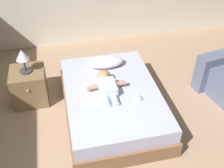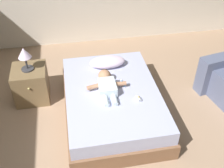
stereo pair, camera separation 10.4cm
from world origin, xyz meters
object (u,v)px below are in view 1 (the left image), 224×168
(nightstand, at_px, (30,86))
(baby_bottle, at_px, (139,98))
(lamp, at_px, (23,57))
(toothbrush, at_px, (122,83))
(pillow, at_px, (106,62))
(bed, at_px, (112,102))
(baby, at_px, (106,84))

(nightstand, xyz_separation_m, baby_bottle, (1.35, -0.76, 0.18))
(nightstand, bearing_deg, lamp, 90.00)
(toothbrush, relative_size, baby_bottle, 1.47)
(toothbrush, bearing_deg, baby_bottle, -71.58)
(lamp, bearing_deg, pillow, 1.23)
(baby_bottle, bearing_deg, toothbrush, 108.42)
(pillow, xyz_separation_m, toothbrush, (0.13, -0.43, -0.06))
(bed, xyz_separation_m, nightstand, (-1.06, 0.52, 0.05))
(lamp, distance_m, baby_bottle, 1.58)
(bed, height_order, pillow, pillow)
(pillow, distance_m, baby_bottle, 0.83)
(nightstand, bearing_deg, baby_bottle, -29.57)
(baby_bottle, bearing_deg, lamp, 150.43)
(pillow, bearing_deg, baby, -100.47)
(bed, height_order, lamp, lamp)
(pillow, distance_m, toothbrush, 0.45)
(pillow, xyz_separation_m, nightstand, (-1.09, -0.02, -0.23))
(toothbrush, relative_size, lamp, 0.42)
(baby, distance_m, lamp, 1.14)
(bed, relative_size, toothbrush, 12.68)
(baby, xyz_separation_m, baby_bottle, (0.34, -0.29, -0.04))
(toothbrush, bearing_deg, bed, -144.87)
(pillow, bearing_deg, toothbrush, -72.79)
(nightstand, relative_size, lamp, 1.51)
(nightstand, bearing_deg, pillow, 1.23)
(toothbrush, height_order, lamp, lamp)
(toothbrush, height_order, nightstand, nightstand)
(bed, bearing_deg, baby, 142.35)
(baby, height_order, toothbrush, baby)
(bed, distance_m, toothbrush, 0.29)
(nightstand, xyz_separation_m, lamp, (0.00, 0.00, 0.48))
(toothbrush, distance_m, nightstand, 1.30)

